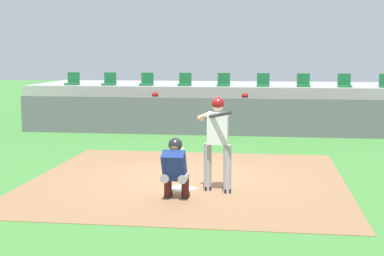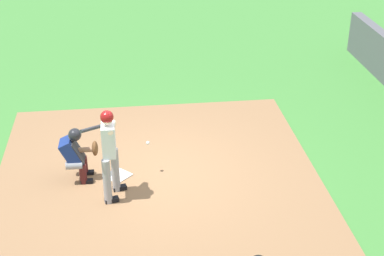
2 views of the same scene
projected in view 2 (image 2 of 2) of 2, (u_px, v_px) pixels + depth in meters
name	position (u px, v px, depth m)	size (l,w,h in m)	color
ground_plane	(158.00, 174.00, 11.79)	(80.00, 80.00, 0.00)	#428438
dirt_infield	(158.00, 174.00, 11.79)	(6.40, 6.40, 0.01)	#936B47
home_plate	(118.00, 175.00, 11.70)	(0.44, 0.44, 0.02)	white
batter_at_plate	(109.00, 149.00, 10.61)	(0.70, 0.75, 1.80)	#99999E
catcher_crouched	(77.00, 152.00, 11.35)	(0.49, 1.75, 1.13)	gray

